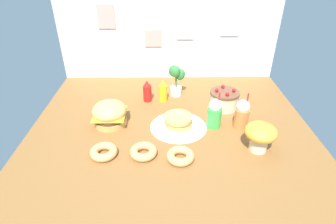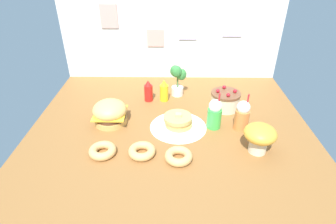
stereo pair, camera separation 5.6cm
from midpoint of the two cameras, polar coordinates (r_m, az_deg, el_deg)
The scene contains 15 objects.
ground_plane at distance 2.39m, azimuth 1.17°, elevation -3.42°, with size 2.40×2.13×0.02m, color brown.
back_wall at distance 3.15m, azimuth 1.19°, elevation 14.84°, with size 2.40×0.04×0.90m.
doily_mat at distance 2.39m, azimuth 2.77°, elevation -3.06°, with size 0.49×0.49×0.00m, color white.
burger at distance 2.45m, azimuth -11.24°, elevation -0.12°, with size 0.29×0.29×0.21m.
pancake_stack at distance 2.37m, azimuth 2.77°, elevation -2.10°, with size 0.38×0.38×0.13m.
layer_cake at distance 2.68m, azimuth 12.30°, elevation 2.40°, with size 0.28×0.28×0.20m.
ketchup_bottle at distance 2.75m, azimuth -3.48°, elevation 4.29°, with size 0.08×0.08×0.22m.
mustard_bottle at distance 2.75m, azimuth -0.24°, elevation 4.32°, with size 0.08×0.08×0.22m.
cream_soda_cup at distance 2.36m, azimuth 10.24°, elevation -0.40°, with size 0.12×0.12×0.33m.
orange_float_cup at distance 2.40m, azimuth 15.69°, elevation -0.67°, with size 0.12×0.12×0.33m.
donut_pink_glaze at distance 2.14m, azimuth -12.62°, elevation -7.75°, with size 0.21×0.21×0.06m.
donut_chocolate at distance 2.09m, azimuth -4.63°, elevation -8.00°, with size 0.21×0.21×0.06m.
donut_vanilla at distance 2.04m, azimuth 2.99°, elevation -9.06°, with size 0.21×0.21×0.06m.
potted_plant at distance 2.82m, azimuth 2.57°, elevation 6.79°, with size 0.16×0.13×0.34m.
mushroom_stool at distance 2.16m, azimuth 19.10°, elevation -4.68°, with size 0.24×0.24×0.23m.
Camera 2 is at (0.01, -1.96, 1.36)m, focal length 29.57 mm.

